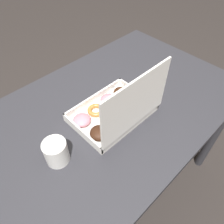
{
  "coord_description": "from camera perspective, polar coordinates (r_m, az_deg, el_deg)",
  "views": [
    {
      "loc": [
        0.48,
        0.5,
        1.48
      ],
      "look_at": [
        0.03,
        0.04,
        0.79
      ],
      "focal_mm": 35.0,
      "sensor_mm": 36.0,
      "label": 1
    }
  ],
  "objects": [
    {
      "name": "coffee_mug",
      "position": [
        0.81,
        -14.4,
        -10.01
      ],
      "size": [
        0.09,
        0.09,
        0.1
      ],
      "color": "white",
      "rests_on": "dining_table"
    },
    {
      "name": "donut_box",
      "position": [
        0.9,
        1.18,
        0.28
      ],
      "size": [
        0.34,
        0.25,
        0.28
      ],
      "color": "silver",
      "rests_on": "dining_table"
    },
    {
      "name": "ground_plane",
      "position": [
        1.64,
        -0.08,
        -17.6
      ],
      "size": [
        8.0,
        8.0,
        0.0
      ],
      "primitive_type": "plane",
      "color": "#2D2826"
    },
    {
      "name": "dining_table",
      "position": [
        1.07,
        -0.11,
        -2.4
      ],
      "size": [
        1.25,
        0.8,
        0.77
      ],
      "color": "#2D2D33",
      "rests_on": "ground_plane"
    }
  ]
}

